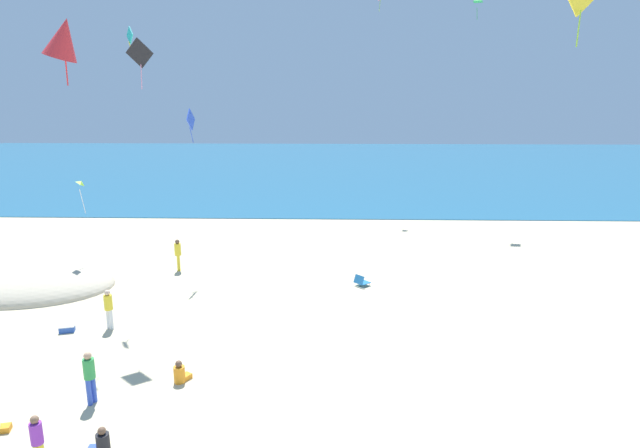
{
  "coord_description": "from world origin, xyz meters",
  "views": [
    {
      "loc": [
        0.61,
        -12.96,
        8.52
      ],
      "look_at": [
        0.0,
        8.3,
        3.4
      ],
      "focal_mm": 30.09,
      "sensor_mm": 36.0,
      "label": 1
    }
  ],
  "objects_px": {
    "person_7": "(37,439)",
    "kite_red": "(63,38)",
    "cooler_box": "(67,329)",
    "person_6": "(90,374)",
    "person_3": "(180,374)",
    "kite_black": "(140,54)",
    "kite_teal": "(130,36)",
    "kite_green": "(478,0)",
    "kite_lime": "(82,183)",
    "person_4": "(109,306)",
    "beach_chair_far_right": "(361,281)",
    "person_2": "(178,253)",
    "person_5": "(102,443)",
    "kite_blue": "(191,120)"
  },
  "relations": [
    {
      "from": "person_7",
      "to": "kite_red",
      "type": "bearing_deg",
      "value": 172.23
    },
    {
      "from": "cooler_box",
      "to": "person_6",
      "type": "xyz_separation_m",
      "value": [
        3.02,
        -4.63,
        0.79
      ]
    },
    {
      "from": "person_3",
      "to": "person_6",
      "type": "xyz_separation_m",
      "value": [
        -2.18,
        -1.23,
        0.65
      ]
    },
    {
      "from": "kite_black",
      "to": "kite_teal",
      "type": "height_order",
      "value": "kite_teal"
    },
    {
      "from": "person_3",
      "to": "kite_green",
      "type": "height_order",
      "value": "kite_green"
    },
    {
      "from": "person_6",
      "to": "kite_lime",
      "type": "relative_size",
      "value": 0.96
    },
    {
      "from": "person_3",
      "to": "person_4",
      "type": "relative_size",
      "value": 0.47
    },
    {
      "from": "person_7",
      "to": "kite_lime",
      "type": "relative_size",
      "value": 0.86
    },
    {
      "from": "beach_chair_far_right",
      "to": "cooler_box",
      "type": "bearing_deg",
      "value": 162.85
    },
    {
      "from": "person_2",
      "to": "person_7",
      "type": "relative_size",
      "value": 1.13
    },
    {
      "from": "cooler_box",
      "to": "kite_teal",
      "type": "bearing_deg",
      "value": 70.46
    },
    {
      "from": "kite_lime",
      "to": "beach_chair_far_right",
      "type": "bearing_deg",
      "value": -5.73
    },
    {
      "from": "cooler_box",
      "to": "kite_black",
      "type": "bearing_deg",
      "value": 31.17
    },
    {
      "from": "cooler_box",
      "to": "person_7",
      "type": "relative_size",
      "value": 0.43
    },
    {
      "from": "person_2",
      "to": "person_3",
      "type": "height_order",
      "value": "person_2"
    },
    {
      "from": "person_3",
      "to": "kite_lime",
      "type": "distance_m",
      "value": 13.01
    },
    {
      "from": "person_3",
      "to": "kite_red",
      "type": "height_order",
      "value": "kite_red"
    },
    {
      "from": "person_2",
      "to": "kite_teal",
      "type": "bearing_deg",
      "value": 57.72
    },
    {
      "from": "person_6",
      "to": "kite_black",
      "type": "distance_m",
      "value": 11.06
    },
    {
      "from": "person_5",
      "to": "kite_black",
      "type": "distance_m",
      "value": 12.96
    },
    {
      "from": "person_5",
      "to": "kite_teal",
      "type": "relative_size",
      "value": 0.54
    },
    {
      "from": "person_4",
      "to": "person_2",
      "type": "bearing_deg",
      "value": -157.68
    },
    {
      "from": "person_6",
      "to": "beach_chair_far_right",
      "type": "bearing_deg",
      "value": 70.78
    },
    {
      "from": "kite_teal",
      "to": "kite_green",
      "type": "distance_m",
      "value": 23.48
    },
    {
      "from": "beach_chair_far_right",
      "to": "person_5",
      "type": "height_order",
      "value": "person_5"
    },
    {
      "from": "beach_chair_far_right",
      "to": "kite_green",
      "type": "relative_size",
      "value": 0.59
    },
    {
      "from": "person_2",
      "to": "kite_red",
      "type": "height_order",
      "value": "kite_red"
    },
    {
      "from": "person_7",
      "to": "kite_green",
      "type": "bearing_deg",
      "value": 163.34
    },
    {
      "from": "person_2",
      "to": "person_6",
      "type": "distance_m",
      "value": 11.87
    },
    {
      "from": "kite_black",
      "to": "kite_teal",
      "type": "bearing_deg",
      "value": 115.67
    },
    {
      "from": "cooler_box",
      "to": "beach_chair_far_right",
      "type": "bearing_deg",
      "value": 25.2
    },
    {
      "from": "beach_chair_far_right",
      "to": "person_4",
      "type": "bearing_deg",
      "value": 164.6
    },
    {
      "from": "person_6",
      "to": "kite_red",
      "type": "distance_m",
      "value": 8.93
    },
    {
      "from": "person_4",
      "to": "person_5",
      "type": "distance_m",
      "value": 7.61
    },
    {
      "from": "person_3",
      "to": "person_7",
      "type": "xyz_separation_m",
      "value": [
        -2.15,
        -4.02,
        0.55
      ]
    },
    {
      "from": "person_2",
      "to": "person_7",
      "type": "bearing_deg",
      "value": 72.19
    },
    {
      "from": "cooler_box",
      "to": "kite_lime",
      "type": "distance_m",
      "value": 8.12
    },
    {
      "from": "person_7",
      "to": "kite_black",
      "type": "relative_size",
      "value": 0.79
    },
    {
      "from": "beach_chair_far_right",
      "to": "kite_green",
      "type": "bearing_deg",
      "value": 18.58
    },
    {
      "from": "beach_chair_far_right",
      "to": "kite_blue",
      "type": "bearing_deg",
      "value": 121.64
    },
    {
      "from": "kite_black",
      "to": "kite_blue",
      "type": "xyz_separation_m",
      "value": [
        0.15,
        5.81,
        -2.58
      ]
    },
    {
      "from": "cooler_box",
      "to": "person_3",
      "type": "relative_size",
      "value": 0.84
    },
    {
      "from": "kite_red",
      "to": "kite_lime",
      "type": "xyz_separation_m",
      "value": [
        -5.82,
        12.16,
        -5.28
      ]
    },
    {
      "from": "person_6",
      "to": "kite_blue",
      "type": "relative_size",
      "value": 0.98
    },
    {
      "from": "beach_chair_far_right",
      "to": "cooler_box",
      "type": "distance_m",
      "value": 12.27
    },
    {
      "from": "kite_lime",
      "to": "cooler_box",
      "type": "bearing_deg",
      "value": -72.6
    },
    {
      "from": "person_2",
      "to": "kite_blue",
      "type": "distance_m",
      "value": 6.53
    },
    {
      "from": "person_7",
      "to": "kite_blue",
      "type": "height_order",
      "value": "kite_blue"
    },
    {
      "from": "person_5",
      "to": "kite_lime",
      "type": "xyz_separation_m",
      "value": [
        -6.26,
        13.29,
        4.23
      ]
    },
    {
      "from": "person_4",
      "to": "kite_lime",
      "type": "xyz_separation_m",
      "value": [
        -3.53,
        6.21,
        3.6
      ]
    }
  ]
}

